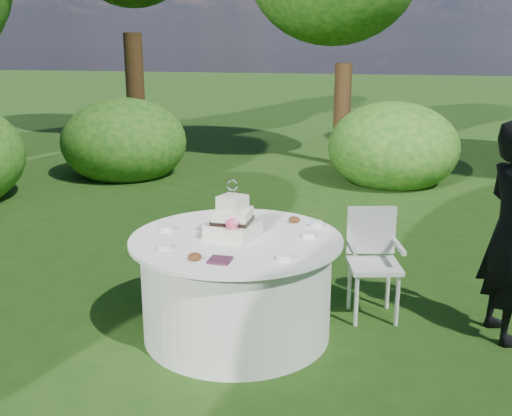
{
  "coord_description": "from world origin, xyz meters",
  "views": [
    {
      "loc": [
        1.16,
        -4.0,
        2.14
      ],
      "look_at": [
        0.15,
        0.0,
        1.0
      ],
      "focal_mm": 42.0,
      "sensor_mm": 36.0,
      "label": 1
    }
  ],
  "objects_px": {
    "napkins": "(220,260)",
    "cake": "(233,221)",
    "table": "(237,285)",
    "chair": "(373,254)",
    "guest": "(512,232)"
  },
  "relations": [
    {
      "from": "guest",
      "to": "chair",
      "type": "relative_size",
      "value": 1.86
    },
    {
      "from": "napkins",
      "to": "cake",
      "type": "xyz_separation_m",
      "value": [
        -0.07,
        0.53,
        0.1
      ]
    },
    {
      "from": "guest",
      "to": "chair",
      "type": "xyz_separation_m",
      "value": [
        -0.99,
        0.15,
        -0.3
      ]
    },
    {
      "from": "cake",
      "to": "chair",
      "type": "xyz_separation_m",
      "value": [
        0.99,
        0.59,
        -0.37
      ]
    },
    {
      "from": "table",
      "to": "chair",
      "type": "bearing_deg",
      "value": 32.09
    },
    {
      "from": "table",
      "to": "chair",
      "type": "xyz_separation_m",
      "value": [
        0.96,
        0.6,
        0.13
      ]
    },
    {
      "from": "table",
      "to": "napkins",
      "type": "bearing_deg",
      "value": -85.8
    },
    {
      "from": "cake",
      "to": "napkins",
      "type": "bearing_deg",
      "value": -82.82
    },
    {
      "from": "guest",
      "to": "cake",
      "type": "height_order",
      "value": "guest"
    },
    {
      "from": "napkins",
      "to": "cake",
      "type": "bearing_deg",
      "value": 97.18
    },
    {
      "from": "chair",
      "to": "cake",
      "type": "bearing_deg",
      "value": -149.15
    },
    {
      "from": "napkins",
      "to": "chair",
      "type": "distance_m",
      "value": 1.47
    },
    {
      "from": "guest",
      "to": "chair",
      "type": "bearing_deg",
      "value": 63.17
    },
    {
      "from": "cake",
      "to": "table",
      "type": "bearing_deg",
      "value": -22.05
    },
    {
      "from": "table",
      "to": "cake",
      "type": "distance_m",
      "value": 0.5
    }
  ]
}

